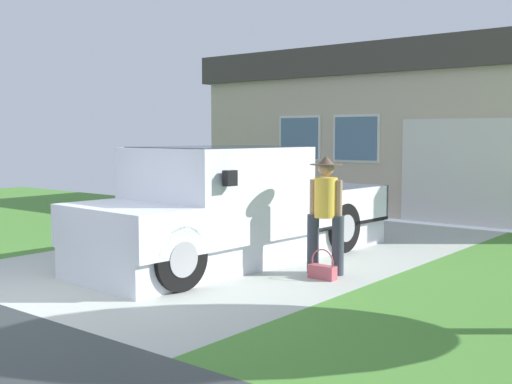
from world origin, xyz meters
name	(u,v)px	position (x,y,z in m)	size (l,w,h in m)	color
pickup_truck	(223,210)	(0.21, 3.35, 0.79)	(2.19, 5.50, 1.72)	silver
person_with_hat	(326,209)	(1.82, 3.63, 0.89)	(0.50, 0.44, 1.62)	#333842
handbag	(322,270)	(1.97, 3.33, 0.12)	(0.38, 0.14, 0.40)	#B24C56
house_with_garage	(448,130)	(-0.18, 12.71, 2.02)	(11.40, 6.80, 4.00)	#C1AF97
wheeled_trash_bin	(238,192)	(-3.24, 7.76, 0.55)	(0.60, 0.72, 1.02)	navy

